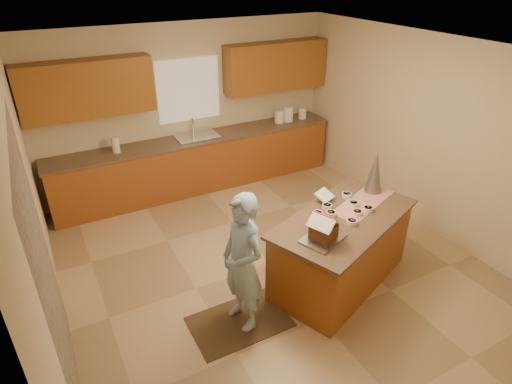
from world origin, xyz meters
TOP-DOWN VIEW (x-y plane):
  - floor at (0.00, 0.00)m, footprint 5.50×5.50m
  - ceiling at (0.00, 0.00)m, footprint 5.50×5.50m
  - wall_back at (0.00, 2.75)m, footprint 5.50×5.50m
  - wall_front at (0.00, -2.75)m, footprint 5.50×5.50m
  - wall_left at (-2.50, 0.00)m, footprint 5.50×5.50m
  - wall_right at (2.50, 0.00)m, footprint 5.50×5.50m
  - stone_accent at (-2.48, -0.80)m, footprint 0.00×2.50m
  - window_curtain at (0.00, 2.72)m, footprint 1.05×0.03m
  - back_counter_base at (0.00, 2.45)m, footprint 4.80×0.60m
  - back_counter_top at (0.00, 2.45)m, footprint 4.85×0.63m
  - upper_cabinet_left at (-1.55, 2.57)m, footprint 1.85×0.35m
  - upper_cabinet_right at (1.55, 2.57)m, footprint 1.85×0.35m
  - sink at (0.00, 2.45)m, footprint 0.70×0.45m
  - faucet at (0.00, 2.63)m, footprint 0.03×0.03m
  - island_base at (0.59, -0.67)m, footprint 1.99×1.48m
  - island_top at (0.59, -0.67)m, footprint 2.09×1.59m
  - table_runner at (1.01, -0.51)m, footprint 1.05×0.70m
  - baking_tray at (0.11, -0.92)m, footprint 0.55×0.48m
  - cookbook at (0.59, -0.27)m, footprint 0.27×0.24m
  - tinsel_tree at (1.29, -0.34)m, footprint 0.28×0.28m
  - rug at (-0.81, -0.74)m, footprint 1.06×0.69m
  - boy at (-0.76, -0.74)m, footprint 0.46×0.62m
  - canister_a at (1.57, 2.45)m, footprint 0.16×0.16m
  - canister_b at (1.76, 2.45)m, footprint 0.18×0.18m
  - canister_c at (2.07, 2.45)m, footprint 0.14×0.14m
  - paper_towel at (-1.31, 2.45)m, footprint 0.11×0.11m
  - gingerbread_house at (0.11, -0.92)m, footprint 0.35×0.36m
  - candy_bowls at (0.66, -0.57)m, footprint 0.70×0.64m

SIDE VIEW (x-z plane):
  - floor at x=0.00m, z-range 0.00..0.00m
  - rug at x=-0.81m, z-range 0.00..0.01m
  - island_base at x=0.59m, z-range 0.00..0.87m
  - back_counter_base at x=0.00m, z-range 0.00..0.88m
  - boy at x=-0.76m, z-range 0.01..1.57m
  - sink at x=0.00m, z-range 0.83..0.95m
  - island_top at x=0.59m, z-range 0.87..0.91m
  - back_counter_top at x=0.00m, z-range 0.88..0.92m
  - table_runner at x=1.01m, z-range 0.91..0.92m
  - baking_tray at x=0.11m, z-range 0.91..0.94m
  - candy_bowls at x=0.66m, z-range 0.91..0.97m
  - cookbook at x=0.59m, z-range 0.95..1.05m
  - canister_c at x=2.07m, z-range 0.92..1.12m
  - canister_a at x=1.57m, z-range 0.92..1.14m
  - gingerbread_house at x=0.11m, z-range 0.90..1.18m
  - paper_towel at x=-1.31m, z-range 0.92..1.16m
  - canister_b at x=1.76m, z-range 0.92..1.18m
  - faucet at x=0.00m, z-range 0.92..1.20m
  - tinsel_tree at x=1.29m, z-range 0.91..1.46m
  - stone_accent at x=-2.48m, z-range 0.00..2.50m
  - wall_back at x=0.00m, z-range 1.35..1.35m
  - wall_front at x=0.00m, z-range 1.35..1.35m
  - wall_left at x=-2.50m, z-range 1.35..1.35m
  - wall_right at x=2.50m, z-range 1.35..1.35m
  - window_curtain at x=0.00m, z-range 1.15..2.15m
  - upper_cabinet_left at x=-1.55m, z-range 1.50..2.30m
  - upper_cabinet_right at x=1.55m, z-range 1.50..2.30m
  - ceiling at x=0.00m, z-range 2.70..2.70m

